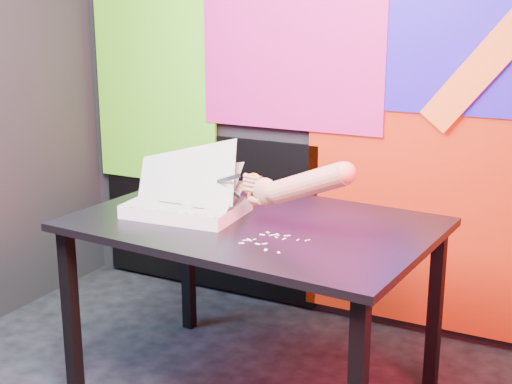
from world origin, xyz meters
The scene contains 7 objects.
room centered at (0.00, 0.00, 1.35)m, with size 3.01×3.01×2.71m.
backdrop centered at (0.06, 1.46, 0.96)m, with size 2.88×0.05×2.08m.
work_table centered at (-0.01, 0.60, 0.67)m, with size 1.39×0.98×0.75m.
printout_stack centered at (-0.28, 0.55, 0.78)m, with size 0.49×0.35×0.32m.
scissors centered at (0.01, 0.55, 0.89)m, with size 0.21×0.05×0.12m.
hand_forearm centered at (0.23, 0.50, 0.94)m, with size 0.46×0.14×0.21m.
paper_clippings centered at (0.16, 0.42, 0.75)m, with size 0.21×0.19×0.00m.
Camera 1 is at (1.19, -1.70, 1.56)m, focal length 50.00 mm.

